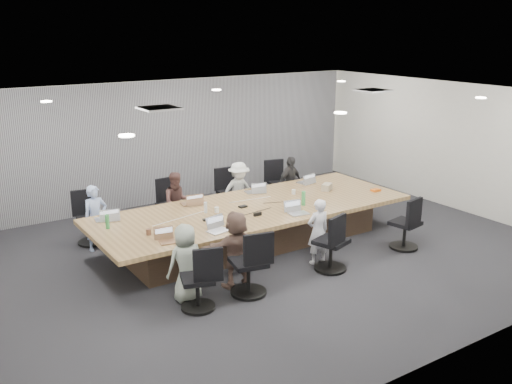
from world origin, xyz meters
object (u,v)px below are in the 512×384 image
person_2 (239,191)px  bottle_green_left (107,222)px  person_4 (186,263)px  laptop_4 (170,242)px  chair_6 (331,246)px  stapler (258,214)px  laptop_2 (253,192)px  laptop_3 (305,182)px  laptop_1 (190,203)px  chair_3 (281,187)px  chair_2 (231,197)px  snack_packet (376,190)px  chair_7 (405,227)px  chair_0 (91,223)px  laptop_0 (105,219)px  conference_table (253,224)px  person_1 (178,203)px  chair_1 (170,209)px  bottle_green_right (303,198)px  laptop_5 (219,231)px  chair_5 (248,267)px  person_0 (96,218)px  person_3 (290,183)px  canvas_bag (327,187)px  mug_brown (149,232)px  bottle_clear (206,207)px  chair_4 (197,284)px  person_5 (236,249)px  person_6 (318,231)px

person_2 → bottle_green_left: (-3.17, -1.02, 0.24)m
person_4 → laptop_4: size_ratio=3.85×
chair_6 → stapler: size_ratio=5.45×
laptop_2 → laptop_3: bearing=-168.0°
laptop_1 → chair_3: bearing=-154.7°
chair_2 → person_4: (-2.58, -3.05, 0.17)m
snack_packet → chair_7: bearing=-109.4°
chair_0 → chair_3: bearing=-170.7°
laptop_4 → stapler: 1.87m
laptop_0 → bottle_green_left: bottle_green_left is taller
conference_table → person_4: person_4 is taller
person_1 → bottle_green_left: bearing=-136.5°
chair_1 → bottle_green_right: size_ratio=2.97×
laptop_3 → laptop_1: bearing=-8.3°
chair_6 → laptop_0: (-2.98, 2.50, 0.32)m
chair_6 → person_1: size_ratio=0.69×
chair_2 → chair_3: 1.33m
laptop_5 → conference_table: bearing=24.7°
chair_5 → person_0: person_0 is taller
chair_0 → person_3: bearing=-175.2°
laptop_0 → person_2: person_2 is taller
person_3 → laptop_5: bearing=-155.3°
person_1 → laptop_3: bearing=2.1°
canvas_bag → conference_table: bearing=-177.0°
chair_1 → mug_brown: mug_brown is taller
chair_2 → person_2: 0.40m
chair_7 → snack_packet: 1.33m
person_2 → laptop_3: (1.33, -0.55, 0.13)m
bottle_clear → canvas_bag: (2.76, -0.08, -0.03)m
bottle_clear → bottle_green_left: bearing=174.8°
chair_2 → laptop_5: bearing=61.0°
chair_1 → person_2: 1.48m
chair_4 → laptop_5: size_ratio=2.27×
person_2 → laptop_3: size_ratio=3.63×
chair_6 → person_5: size_ratio=0.69×
person_2 → laptop_2: person_2 is taller
person_0 → person_1: (1.64, 0.00, 0.01)m
chair_0 → person_5: bearing=123.1°
conference_table → person_6: bearing=-71.6°
bottle_green_left → laptop_0: bearing=75.7°
chair_1 → person_2: (1.42, -0.35, 0.23)m
chair_7 → stapler: chair_7 is taller
person_3 → chair_5: bearing=-145.4°
chair_4 → chair_1: bearing=89.4°
chair_4 → laptop_4: (0.00, 0.90, 0.35)m
person_5 → person_4: bearing=3.1°
chair_7 → mug_brown: size_ratio=8.31×
chair_1 → laptop_1: 0.97m
laptop_1 → laptop_5: size_ratio=0.99×
bottle_green_left → snack_packet: (5.30, -0.83, -0.10)m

